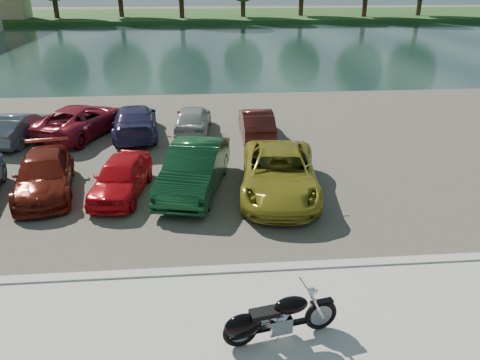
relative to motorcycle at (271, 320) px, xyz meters
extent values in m
plane|color=#595447|center=(-0.42, 0.37, -0.56)|extent=(200.00, 200.00, 0.00)
cube|color=#B5B2AB|center=(-0.42, 2.37, -0.49)|extent=(60.00, 0.30, 0.14)
cube|color=#48443A|center=(-0.42, 11.37, -0.54)|extent=(60.00, 18.00, 0.04)
cube|color=#1B312E|center=(-0.42, 40.37, -0.56)|extent=(120.00, 40.00, 0.00)
cube|color=#21491A|center=(-0.42, 72.37, -0.26)|extent=(120.00, 24.00, 0.60)
cylinder|color=#382414|center=(-21.42, 66.37, 2.51)|extent=(0.70, 0.70, 4.95)
cylinder|color=#382414|center=(5.58, 66.37, 2.29)|extent=(0.70, 0.70, 4.50)
torus|color=black|center=(1.02, 0.20, -0.12)|extent=(0.69, 0.25, 0.68)
torus|color=black|center=(-0.59, -0.13, -0.12)|extent=(0.69, 0.25, 0.68)
cylinder|color=#B2B2B7|center=(1.02, 0.20, -0.12)|extent=(0.46, 0.15, 0.46)
cylinder|color=#B2B2B7|center=(-0.59, -0.13, -0.12)|extent=(0.46, 0.15, 0.46)
cylinder|color=silver|center=(0.91, 0.08, 0.18)|extent=(0.33, 0.11, 0.63)
cylinder|color=silver|center=(0.87, 0.27, 0.18)|extent=(0.33, 0.11, 0.63)
cylinder|color=silver|center=(0.70, 0.14, 0.57)|extent=(0.18, 0.74, 0.04)
sphere|color=silver|center=(0.80, 0.16, 0.49)|extent=(0.19, 0.19, 0.16)
sphere|color=silver|center=(0.87, 0.17, 0.49)|extent=(0.13, 0.13, 0.11)
cube|color=black|center=(1.02, 0.20, 0.19)|extent=(0.47, 0.23, 0.06)
cube|color=black|center=(0.22, 0.04, -0.18)|extent=(1.20, 0.34, 0.08)
cube|color=silver|center=(0.17, 0.03, -0.11)|extent=(0.50, 0.40, 0.34)
cylinder|color=silver|center=(0.26, 0.05, 0.09)|extent=(0.28, 0.22, 0.27)
cylinder|color=silver|center=(0.07, 0.01, 0.09)|extent=(0.28, 0.22, 0.27)
ellipsoid|color=black|center=(0.39, 0.07, 0.26)|extent=(0.74, 0.49, 0.32)
cube|color=black|center=(-0.13, -0.03, 0.20)|extent=(0.59, 0.38, 0.10)
ellipsoid|color=black|center=(-0.54, -0.12, 0.00)|extent=(0.78, 0.47, 0.50)
cube|color=black|center=(-0.59, -0.13, -0.07)|extent=(0.43, 0.26, 0.30)
cylinder|color=silver|center=(-0.16, 0.12, -0.24)|extent=(1.10, 0.31, 0.09)
cylinder|color=silver|center=(-0.16, 0.12, -0.16)|extent=(1.10, 0.31, 0.09)
cylinder|color=#B2B2B7|center=(0.10, -0.17, -0.33)|extent=(0.05, 0.14, 0.22)
imported|color=#63180E|center=(-6.27, 7.32, 0.09)|extent=(2.50, 4.46, 1.22)
imported|color=red|center=(-3.78, 6.95, 0.09)|extent=(1.90, 3.75, 1.22)
imported|color=#113E1F|center=(-1.45, 7.10, 0.24)|extent=(2.57, 4.84, 1.52)
imported|color=olive|center=(1.24, 6.58, 0.19)|extent=(2.99, 5.39, 1.43)
imported|color=slate|center=(-8.78, 12.60, 0.09)|extent=(2.01, 3.90, 1.22)
imported|color=maroon|center=(-6.39, 13.28, 0.15)|extent=(3.84, 5.29, 1.34)
imported|color=navy|center=(-4.06, 12.97, 0.15)|extent=(2.38, 4.78, 1.33)
imported|color=#AAABA6|center=(-1.54, 13.16, 0.11)|extent=(1.78, 3.79, 1.25)
imported|color=#4B1714|center=(1.18, 12.37, 0.09)|extent=(1.33, 3.75, 1.23)
camera|label=1|loc=(-1.18, -6.94, 6.02)|focal=35.00mm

